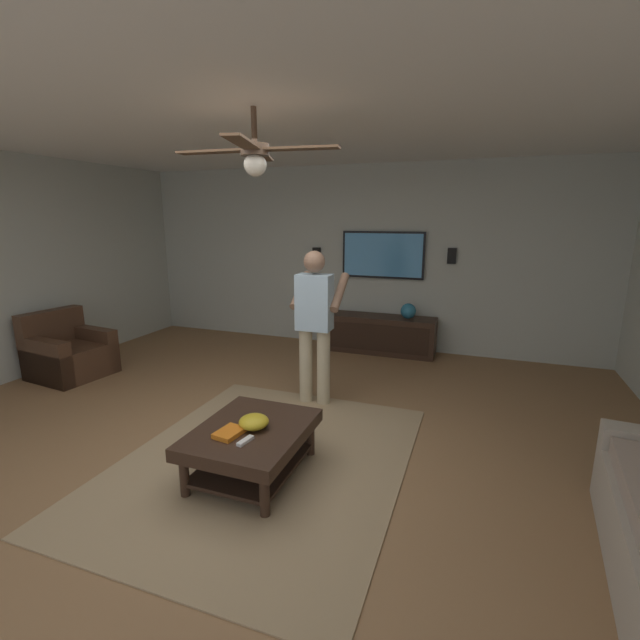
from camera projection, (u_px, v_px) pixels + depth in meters
The scene contains 16 objects.
ground_plane at pixel (244, 453), 3.76m from camera, with size 8.51×8.51×0.00m, color olive.
wall_back_tv at pixel (358, 258), 6.74m from camera, with size 0.10×7.28×2.73m, color #B2B7AD.
ceiling_slab at pixel (229, 101), 3.13m from camera, with size 7.29×7.28×0.10m, color white.
area_rug at pixel (265, 460), 3.65m from camera, with size 2.79×2.24×0.01m, color #9E8460.
armchair at pixel (69, 354), 5.57m from camera, with size 0.88×0.89×0.82m.
coffee_table at pixel (252, 440), 3.40m from camera, with size 1.00×0.80×0.40m.
media_console at pixel (377, 334), 6.55m from camera, with size 0.45×1.70×0.55m.
tv at pixel (383, 255), 6.51m from camera, with size 0.05×1.22×0.69m.
person_standing at pixel (315, 319), 4.61m from camera, with size 0.54×0.54×1.64m.
bowl at pixel (254, 422), 3.35m from camera, with size 0.23×0.23×0.10m, color gold.
remote_white at pixel (245, 441), 3.15m from camera, with size 0.15×0.04×0.02m, color white.
book at pixel (229, 433), 3.25m from camera, with size 0.22×0.16×0.04m, color orange.
vase_round at pixel (408, 311), 6.30m from camera, with size 0.22×0.22×0.22m, color teal.
wall_speaker_left at pixel (452, 256), 6.19m from camera, with size 0.06×0.12×0.22m, color black.
wall_speaker_right at pixel (317, 255), 6.88m from camera, with size 0.06×0.12×0.22m, color black.
ceiling_fan at pixel (255, 154), 3.08m from camera, with size 1.18×1.21×0.46m.
Camera 1 is at (-2.97, -1.78, 1.97)m, focal length 24.76 mm.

